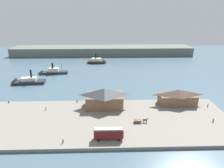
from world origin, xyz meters
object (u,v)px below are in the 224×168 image
object	(u,v)px
pedestrian_near_cart	(208,105)
pedestrian_standing_center	(213,120)
ferry_shed_central_terminal	(178,97)
mooring_post_center_east	(9,102)
ferry_moored_west	(25,82)
ferry_approaching_west	(51,72)
pedestrian_near_west_shed	(46,108)
mooring_post_east	(77,101)
street_tram	(109,133)
horse_cart	(140,120)
pedestrian_walking_east	(63,141)
ferry_shed_customs_shed	(105,97)
ferry_departing_north	(99,61)

from	to	relation	value
pedestrian_near_cart	pedestrian_standing_center	bearing A→B (deg)	-108.22
ferry_shed_central_terminal	pedestrian_standing_center	xyz separation A→B (m)	(9.09, -16.46, -3.04)
mooring_post_center_east	ferry_moored_west	distance (m)	30.39
pedestrian_standing_center	ferry_approaching_west	distance (m)	108.19
pedestrian_near_west_shed	pedestrian_near_cart	size ratio (longest dim) A/B	1.06
mooring_post_east	street_tram	bearing A→B (deg)	-63.48
street_tram	ferry_moored_west	distance (m)	79.25
pedestrian_near_west_shed	mooring_post_east	distance (m)	14.93
pedestrian_near_cart	ferry_approaching_west	distance (m)	103.70
pedestrian_near_west_shed	ferry_approaching_west	bearing A→B (deg)	102.52
pedestrian_near_cart	ferry_approaching_west	size ratio (longest dim) A/B	0.07
horse_cart	pedestrian_walking_east	distance (m)	30.67
pedestrian_near_west_shed	mooring_post_center_east	xyz separation A→B (m)	(-19.95, 7.67, -0.29)
pedestrian_standing_center	mooring_post_center_east	distance (m)	91.88
street_tram	mooring_post_center_east	xyz separation A→B (m)	(-47.72, 29.96, -2.09)
horse_cart	ferry_moored_west	xyz separation A→B (m)	(-64.36, 49.53, -0.83)
pedestrian_walking_east	pedestrian_standing_center	bearing A→B (deg)	11.33
pedestrian_near_west_shed	pedestrian_standing_center	size ratio (longest dim) A/B	1.00
street_tram	pedestrian_standing_center	world-z (taller)	street_tram
mooring_post_east	ferry_moored_west	world-z (taller)	ferry_moored_west
ferry_shed_customs_shed	ferry_moored_west	size ratio (longest dim) A/B	0.80
ferry_shed_customs_shed	ferry_moored_west	xyz separation A→B (m)	(-50.10, 34.85, -4.42)
ferry_shed_central_terminal	mooring_post_east	size ratio (longest dim) A/B	19.32
ferry_shed_central_terminal	mooring_post_center_east	world-z (taller)	ferry_shed_central_terminal
pedestrian_standing_center	pedestrian_near_cart	xyz separation A→B (m)	(4.43, 13.47, -0.04)
horse_cart	mooring_post_east	bearing A→B (deg)	145.09
mooring_post_center_east	ferry_approaching_west	size ratio (longest dim) A/B	0.04
pedestrian_standing_center	mooring_post_center_east	bearing A→B (deg)	167.46
horse_cart	ferry_moored_west	distance (m)	81.22
ferry_shed_customs_shed	ferry_moored_west	bearing A→B (deg)	145.18
ferry_approaching_west	ferry_moored_west	size ratio (longest dim) A/B	1.01
ferry_moored_west	ferry_shed_central_terminal	bearing A→B (deg)	-21.71
ferry_shed_central_terminal	mooring_post_east	world-z (taller)	ferry_shed_central_terminal
ferry_shed_central_terminal	pedestrian_standing_center	size ratio (longest dim) A/B	10.82
ferry_shed_central_terminal	street_tram	xyz separation A→B (m)	(-32.88, -26.48, -1.24)
street_tram	pedestrian_walking_east	world-z (taller)	street_tram
pedestrian_near_cart	ferry_moored_west	size ratio (longest dim) A/B	0.07
ferry_shed_customs_shed	ferry_departing_north	bearing A→B (deg)	93.84
ferry_shed_central_terminal	street_tram	distance (m)	42.23
mooring_post_east	mooring_post_center_east	bearing A→B (deg)	179.87
pedestrian_walking_east	ferry_departing_north	distance (m)	111.72
ferry_shed_customs_shed	mooring_post_east	distance (m)	14.77
ferry_approaching_west	ferry_moored_west	world-z (taller)	ferry_moored_west
pedestrian_walking_east	pedestrian_near_cart	distance (m)	66.69
horse_cart	pedestrian_standing_center	xyz separation A→B (m)	(29.20, -0.55, -0.19)
pedestrian_near_cart	ferry_moored_west	xyz separation A→B (m)	(-97.99, 36.61, -0.60)
pedestrian_standing_center	mooring_post_east	bearing A→B (deg)	160.75
horse_cart	pedestrian_walking_east	world-z (taller)	horse_cart
pedestrian_walking_east	pedestrian_standing_center	size ratio (longest dim) A/B	0.94
pedestrian_near_cart	ferry_departing_north	bearing A→B (deg)	121.79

